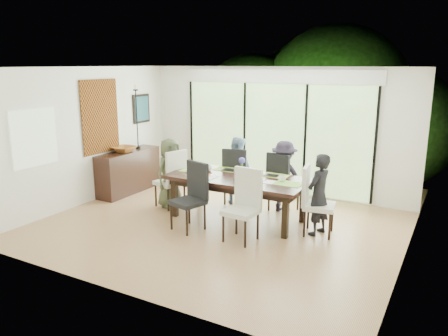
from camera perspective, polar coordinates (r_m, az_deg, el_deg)
The scene contains 62 objects.
floor at distance 7.62m, azimuth -0.92°, elevation -7.75°, with size 6.00×5.00×0.01m, color #905E39.
ceiling at distance 7.10m, azimuth -1.00°, elevation 13.07°, with size 6.00×5.00×0.01m, color white.
wall_back at distance 9.47m, azimuth 6.66°, elevation 4.86°, with size 6.00×0.02×2.70m, color white.
wall_front at distance 5.28m, azimuth -14.68°, elevation -2.43°, with size 6.00×0.02×2.70m, color silver.
wall_left at distance 9.10m, azimuth -17.66°, elevation 3.97°, with size 0.02×5.00×2.70m, color beige.
wall_right at distance 6.34m, azimuth 23.35°, elevation -0.47°, with size 0.02×5.00×2.70m, color white.
glass_doors at distance 9.46m, azimuth 6.54°, elevation 3.93°, with size 4.20×0.02×2.30m, color #598C3F.
blinds_header at distance 9.32m, azimuth 6.74°, elevation 11.83°, with size 4.40×0.06×0.28m, color white.
mullion_a at distance 10.42m, azimuth -4.24°, elevation 4.87°, with size 0.05×0.04×2.30m, color black.
mullion_b at distance 9.73m, azimuth 2.70°, elevation 4.28°, with size 0.05×0.04×2.30m, color black.
mullion_c at distance 9.21m, azimuth 10.55°, elevation 3.53°, with size 0.05×0.04×2.30m, color black.
mullion_d at distance 8.88m, azimuth 19.14°, elevation 2.64°, with size 0.05×0.04×2.30m, color black.
side_window at distance 8.28m, azimuth -23.53°, elevation 3.64°, with size 0.02×0.90×1.00m, color #8CAD7F.
deck at distance 10.57m, azimuth 8.30°, elevation -2.04°, with size 6.00×1.80×0.10m, color #533623.
rail_top at distance 11.17m, azimuth 9.87°, elevation 1.90°, with size 6.00×0.08×0.06m, color brown.
foliage_left at distance 12.62m, azimuth 3.77°, elevation 7.48°, with size 3.20×3.20×3.20m, color #14380F.
foliage_mid at distance 12.40m, azimuth 14.35°, elevation 8.66°, with size 4.00×4.00×4.00m, color #14380F.
foliage_right at distance 11.34m, azimuth 21.97°, elevation 4.93°, with size 2.80×2.80×2.80m, color #14380F.
foliage_far at distance 13.37m, azimuth 10.90°, elevation 8.38°, with size 3.60×3.60×3.60m, color #14380F.
table_top at distance 7.78m, azimuth 1.83°, elevation -1.39°, with size 2.53×1.16×0.06m, color black.
table_apron at distance 7.81m, azimuth 1.82°, elevation -2.07°, with size 2.32×0.95×0.11m, color black.
table_leg_fl at distance 8.08m, azimuth -6.44°, elevation -3.83°, with size 0.09×0.09×0.73m, color black.
table_leg_fr at distance 7.11m, azimuth 8.02°, elevation -6.33°, with size 0.09×0.09×0.73m, color black.
table_leg_bl at distance 8.76m, azimuth -3.20°, elevation -2.38°, with size 0.09×0.09×0.73m, color black.
table_leg_br at distance 7.87m, azimuth 10.28°, elevation -4.43°, with size 0.09×0.09×0.73m, color black.
chair_left_end at distance 8.59m, azimuth -7.12°, elevation -1.29°, with size 0.48×0.48×1.16m, color silver, non-canonical shape.
chair_right_end at distance 7.30m, azimuth 12.38°, elevation -4.19°, with size 0.48×0.48×1.16m, color silver, non-canonical shape.
chair_far_left at distance 8.76m, azimuth 1.74°, elevation -0.91°, with size 0.48×0.48×1.16m, color black, non-canonical shape.
chair_far_right at distance 8.36m, azimuth 7.85°, elevation -1.73°, with size 0.48×0.48×1.16m, color black, non-canonical shape.
chair_near_left at distance 7.35m, azimuth -4.77°, elevation -3.78°, with size 0.48×0.48×1.16m, color black, non-canonical shape.
chair_near_right at distance 6.87m, azimuth 2.21°, elevation -4.99°, with size 0.48×0.48×1.16m, color silver, non-canonical shape.
person_left_end at distance 8.56m, azimuth -7.03°, elevation -0.66°, with size 0.63×0.40×1.36m, color #444C33.
person_right_end at distance 7.28m, azimuth 12.27°, elevation -3.42°, with size 0.63×0.40×1.36m, color black.
person_far_left at distance 8.72m, azimuth 1.69°, elevation -0.30°, with size 0.63×0.40×1.36m, color #7994B0.
person_far_right at distance 8.32m, azimuth 7.82°, elevation -1.09°, with size 0.63×0.40×1.36m, color black.
placemat_left at distance 8.24m, azimuth -4.06°, elevation -0.33°, with size 0.46×0.34×0.01m, color #76AA3C.
placemat_right at distance 7.40m, azimuth 8.39°, elevation -2.04°, with size 0.46×0.34×0.01m, color #76AF3E.
placemat_far_l at distance 8.32m, azimuth 0.33°, elevation -0.16°, with size 0.46×0.34×0.01m, color #83A63B.
placemat_far_r at distance 7.90m, azimuth 6.71°, elevation -0.99°, with size 0.46×0.34×0.01m, color #ABC044.
placemat_paper at distance 7.78m, azimuth -2.79°, elevation -1.14°, with size 0.46×0.34×0.01m, color white.
tablet_far_l at distance 8.23m, azimuth 0.78°, elevation -0.24°, with size 0.27×0.19×0.01m, color black.
tablet_far_r at distance 7.88m, azimuth 6.24°, elevation -0.96°, with size 0.25×0.18×0.01m, color black.
papers at distance 7.45m, azimuth 6.45°, elevation -1.89°, with size 0.32×0.23×0.00m, color white.
platter_base at distance 7.78m, azimuth -2.79°, elevation -1.03°, with size 0.27×0.27×0.03m, color white.
platter_snacks at distance 7.77m, azimuth -2.79°, elevation -0.89°, with size 0.21×0.21×0.01m, color #D85219.
vase at distance 7.78m, azimuth 2.33°, elevation -0.68°, with size 0.08×0.08×0.13m, color silver.
hyacinth_stems at distance 7.75m, azimuth 2.34°, elevation 0.22°, with size 0.04×0.04×0.17m, color #337226.
hyacinth_blooms at distance 7.73m, azimuth 2.35°, elevation 0.99°, with size 0.12×0.12×0.12m, color #5249B8.
laptop at distance 8.10m, azimuth -3.85°, elevation -0.49°, with size 0.35×0.22×0.03m, color silver.
cup_a at distance 8.22m, azimuth -2.03°, elevation 0.00°, with size 0.13×0.13×0.10m, color white.
cup_b at distance 7.61m, azimuth 2.49°, elevation -1.12°, with size 0.11×0.11×0.10m, color white.
cup_c at distance 7.53m, azimuth 7.60°, elevation -1.37°, with size 0.13×0.13×0.10m, color white.
book at distance 7.71m, azimuth 3.65°, elevation -1.24°, with size 0.17×0.24×0.02m, color white.
sideboard at distance 9.76m, azimuth -12.33°, elevation -0.45°, with size 0.46×1.62×0.91m, color black.
bowl at distance 9.58m, azimuth -12.87°, elevation 2.41°, with size 0.48×0.48×0.12m, color brown.
candlestick_base at distance 9.92m, azimuth -11.14°, elevation 2.64°, with size 0.10×0.10×0.04m, color black.
candlestick_shaft at distance 9.82m, azimuth -11.31°, elevation 6.30°, with size 0.02×0.02×1.27m, color black.
candlestick_pan at distance 9.77m, azimuth -11.48°, elevation 9.96°, with size 0.10×0.10×0.03m, color black.
candle at distance 9.76m, azimuth -11.50°, elevation 10.31°, with size 0.04×0.04×0.10m, color silver.
tapestry at distance 9.30m, azimuth -15.86°, elevation 6.46°, with size 0.02×1.00×1.50m, color brown.
art_frame at distance 10.26m, azimuth -10.75°, elevation 7.63°, with size 0.03×0.55×0.65m, color black.
art_canvas at distance 10.24m, azimuth -10.66°, elevation 7.63°, with size 0.01×0.45×0.55m, color #18444E.
Camera 1 is at (3.55, -6.16, 2.76)m, focal length 35.00 mm.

